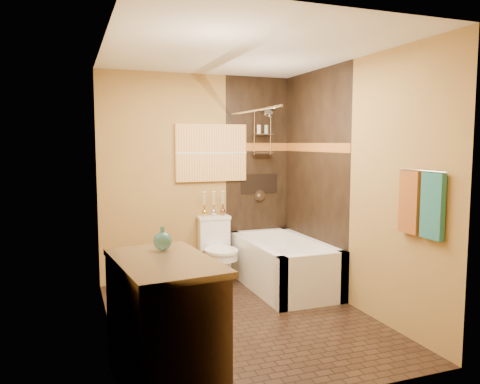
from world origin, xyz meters
name	(u,v)px	position (x,y,z in m)	size (l,w,h in m)	color
floor	(241,318)	(0.00, 0.00, 0.00)	(3.00, 3.00, 0.00)	black
wall_left	(107,193)	(-1.20, 0.00, 1.25)	(0.02, 3.00, 2.50)	#AC8842
wall_right	(351,185)	(1.20, 0.00, 1.25)	(0.02, 3.00, 2.50)	#AC8842
wall_back	(199,177)	(0.00, 1.50, 1.25)	(2.40, 0.02, 2.50)	#AC8842
wall_front	(324,210)	(0.00, -1.50, 1.25)	(2.40, 0.02, 2.50)	#AC8842
ceiling	(241,51)	(0.00, 0.00, 2.50)	(3.00, 3.00, 0.00)	silver
alcove_tile_back	(257,176)	(0.78, 1.49, 1.25)	(0.85, 0.01, 2.50)	black
alcove_tile_right	(314,179)	(1.19, 0.75, 1.25)	(0.01, 1.50, 2.50)	black
mosaic_band_back	(258,147)	(0.78, 1.48, 1.62)	(0.85, 0.01, 0.10)	#9B511C
mosaic_band_right	(314,147)	(1.18, 0.75, 1.62)	(0.01, 1.50, 0.10)	#9B511C
alcove_niche	(259,184)	(0.80, 1.48, 1.15)	(0.50, 0.01, 0.25)	black
shower_fixtures	(263,143)	(0.80, 1.38, 1.67)	(0.24, 0.33, 1.16)	silver
curtain_rod	(251,111)	(0.40, 0.75, 2.02)	(0.03, 0.03, 1.55)	silver
towel_bar	(421,171)	(1.15, -1.05, 1.45)	(0.02, 0.02, 0.55)	silver
towel_teal	(433,206)	(1.16, -1.18, 1.18)	(0.05, 0.22, 0.52)	#1F6860
towel_rust	(410,202)	(1.16, -0.92, 1.18)	(0.05, 0.22, 0.52)	#90511A
sunset_painting	(211,153)	(0.16, 1.48, 1.55)	(0.90, 0.04, 0.70)	orange
vanity_mirror	(120,170)	(-1.19, -0.98, 1.50)	(0.01, 1.00, 0.90)	white
bathtub	(283,268)	(0.80, 0.75, 0.22)	(0.80, 1.50, 0.55)	white
toilet	(218,250)	(0.16, 1.21, 0.39)	(0.40, 0.59, 0.78)	white
vanity	(164,323)	(-0.92, -0.98, 0.45)	(0.73, 1.07, 0.89)	black
teal_bottle	(163,238)	(-0.87, -0.72, 0.98)	(0.14, 0.14, 0.22)	#236967
bud_vases	(214,203)	(0.16, 1.39, 0.94)	(0.30, 0.06, 0.30)	gold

